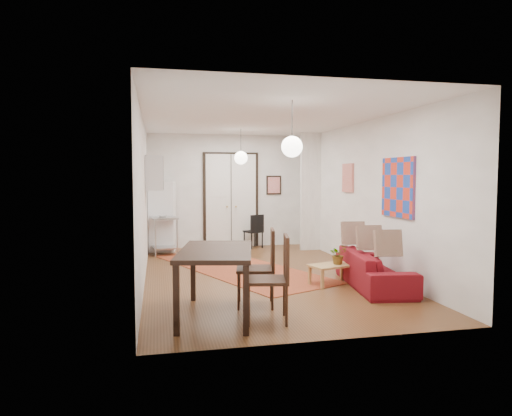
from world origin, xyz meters
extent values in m
plane|color=brown|center=(0.00, 0.00, 0.00)|extent=(7.00, 7.00, 0.00)
cube|color=white|center=(0.00, 0.00, 2.90)|extent=(4.20, 7.00, 0.02)
cube|color=white|center=(0.00, 3.50, 1.45)|extent=(4.20, 0.02, 2.90)
cube|color=white|center=(0.00, -3.50, 1.45)|extent=(4.20, 0.02, 2.90)
cube|color=white|center=(-2.10, 0.00, 1.45)|extent=(0.02, 7.00, 2.90)
cube|color=white|center=(2.10, 0.00, 1.45)|extent=(0.02, 7.00, 2.90)
cube|color=white|center=(0.00, 3.46, 1.20)|extent=(1.44, 0.06, 2.50)
cube|color=white|center=(1.85, 2.55, 1.45)|extent=(0.50, 0.10, 2.90)
cube|color=silver|center=(-1.92, 1.50, 1.90)|extent=(0.35, 1.00, 0.70)
cube|color=red|center=(2.08, -1.25, 1.65)|extent=(0.05, 1.00, 1.00)
cube|color=beige|center=(2.08, 0.80, 1.80)|extent=(0.05, 0.50, 0.60)
cube|color=red|center=(1.15, 3.47, 1.60)|extent=(0.40, 0.03, 0.50)
cube|color=#8C5E3A|center=(-2.07, 2.00, 1.95)|extent=(0.03, 0.44, 0.54)
sphere|color=silver|center=(0.00, 2.00, 2.25)|extent=(0.30, 0.30, 0.30)
cylinder|color=black|center=(0.00, 2.00, 2.65)|extent=(0.01, 0.01, 0.50)
sphere|color=silver|center=(0.00, -2.00, 2.25)|extent=(0.30, 0.30, 0.30)
cylinder|color=black|center=(0.00, -2.00, 2.65)|extent=(0.01, 0.01, 0.50)
cube|color=#A74A29|center=(-0.32, 0.70, 0.01)|extent=(3.30, 4.78, 0.01)
imported|color=maroon|center=(1.64, -1.30, 0.29)|extent=(2.11, 1.06, 0.59)
cube|color=tan|center=(1.02, -1.02, 0.33)|extent=(0.87, 0.64, 0.03)
cube|color=tan|center=(0.68, -1.19, 0.16)|extent=(0.05, 0.05, 0.31)
cube|color=tan|center=(1.37, -1.19, 0.16)|extent=(0.05, 0.05, 0.31)
cube|color=tan|center=(0.68, -0.85, 0.16)|extent=(0.05, 0.05, 0.31)
cube|color=tan|center=(1.37, -0.85, 0.16)|extent=(0.05, 0.05, 0.31)
imported|color=#305C29|center=(1.12, -1.02, 0.51)|extent=(0.34, 0.37, 0.34)
cube|color=#A8ABAC|center=(-1.75, 2.87, 0.86)|extent=(0.73, 1.22, 0.04)
cube|color=#A8ABAC|center=(-1.75, 2.87, 0.17)|extent=(0.68, 1.17, 0.03)
cylinder|color=#A8ABAC|center=(-2.00, 2.33, 0.43)|extent=(0.04, 0.04, 0.86)
cylinder|color=#A8ABAC|center=(-1.50, 2.33, 0.43)|extent=(0.04, 0.04, 0.86)
cylinder|color=#A8ABAC|center=(-2.00, 3.40, 0.43)|extent=(0.04, 0.04, 0.86)
cylinder|color=#A8ABAC|center=(-1.50, 3.40, 0.43)|extent=(0.04, 0.04, 0.86)
imported|color=beige|center=(-1.75, 2.57, 0.91)|extent=(0.24, 0.24, 0.05)
imported|color=teal|center=(-1.75, 3.12, 0.97)|extent=(0.10, 0.10, 0.18)
cube|color=white|center=(-1.75, 3.15, 0.85)|extent=(0.68, 0.68, 1.70)
cube|color=black|center=(-1.12, -2.34, 0.86)|extent=(1.22, 1.75, 0.06)
cube|color=black|center=(-1.52, -3.08, 0.41)|extent=(0.08, 0.08, 0.82)
cube|color=black|center=(-0.73, -3.08, 0.41)|extent=(0.08, 0.08, 0.82)
cube|color=black|center=(-1.52, -1.59, 0.41)|extent=(0.08, 0.08, 0.82)
cube|color=black|center=(-0.73, -1.59, 0.41)|extent=(0.08, 0.08, 0.82)
cube|color=#362011|center=(-0.52, -1.99, 0.53)|extent=(0.62, 0.60, 0.04)
cube|color=#362011|center=(-0.52, -1.74, 0.82)|extent=(0.14, 0.50, 0.55)
cylinder|color=#362011|center=(-0.75, -2.22, 0.26)|extent=(0.03, 0.03, 0.53)
cylinder|color=#362011|center=(-0.30, -2.22, 0.26)|extent=(0.03, 0.03, 0.53)
cylinder|color=#362011|center=(-0.75, -1.75, 0.26)|extent=(0.03, 0.03, 0.53)
cylinder|color=#362011|center=(-0.30, -1.75, 0.26)|extent=(0.03, 0.03, 0.53)
cube|color=#362011|center=(-0.52, -2.69, 0.53)|extent=(0.62, 0.60, 0.04)
cube|color=#362011|center=(-0.52, -2.44, 0.82)|extent=(0.14, 0.50, 0.55)
cylinder|color=#362011|center=(-0.75, -2.92, 0.26)|extent=(0.03, 0.03, 0.53)
cylinder|color=#362011|center=(-0.30, -2.92, 0.26)|extent=(0.03, 0.03, 0.53)
cylinder|color=#362011|center=(-0.75, -2.45, 0.26)|extent=(0.03, 0.03, 0.53)
cylinder|color=#362011|center=(-0.30, -2.45, 0.26)|extent=(0.03, 0.03, 0.53)
cube|color=black|center=(0.53, 3.15, 0.42)|extent=(0.51, 0.51, 0.04)
cube|color=black|center=(0.53, 3.33, 0.65)|extent=(0.38, 0.19, 0.42)
cylinder|color=black|center=(0.36, 2.98, 0.21)|extent=(0.03, 0.03, 0.42)
cylinder|color=black|center=(0.69, 2.98, 0.21)|extent=(0.03, 0.03, 0.42)
cylinder|color=black|center=(0.36, 3.32, 0.21)|extent=(0.03, 0.03, 0.42)
cylinder|color=black|center=(0.69, 3.32, 0.21)|extent=(0.03, 0.03, 0.42)
camera|label=1|loc=(-1.86, -8.20, 1.84)|focal=32.00mm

